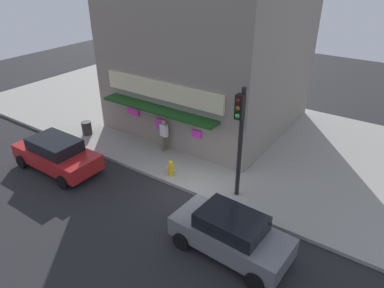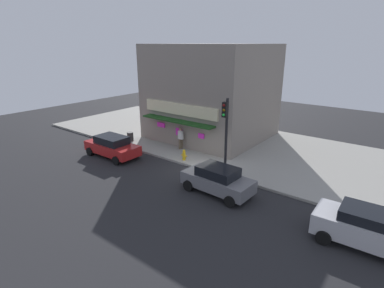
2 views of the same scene
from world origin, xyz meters
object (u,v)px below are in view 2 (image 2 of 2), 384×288
parked_car_red (112,146)px  pedestrian (181,137)px  fire_hydrant (184,155)px  trash_can (130,136)px  parked_car_silver (368,228)px  parked_car_grey (218,180)px  traffic_light (226,125)px

parked_car_red → pedestrian: bearing=51.8°
parked_car_red → fire_hydrant: bearing=25.6°
trash_can → parked_car_silver: bearing=-10.4°
parked_car_grey → trash_can: bearing=163.8°
pedestrian → parked_car_red: 5.23m
pedestrian → parked_car_grey: pedestrian is taller
trash_can → pedestrian: bearing=12.2°
parked_car_grey → parked_car_silver: bearing=-1.7°
pedestrian → fire_hydrant: bearing=-44.9°
trash_can → parked_car_red: (1.52, -3.08, 0.29)m
traffic_light → pedestrian: traffic_light is taller
parked_car_red → parked_car_grey: 9.40m
parked_car_red → parked_car_grey: size_ratio=1.06×
pedestrian → trash_can: bearing=-167.8°
pedestrian → traffic_light: bearing=-16.0°
pedestrian → parked_car_silver: 14.38m
trash_can → parked_car_red: bearing=-63.7°
traffic_light → fire_hydrant: traffic_light is taller
fire_hydrant → parked_car_grey: (4.43, -2.47, 0.28)m
parked_car_red → traffic_light: bearing=18.4°
parked_car_red → parked_car_grey: parked_car_red is taller
trash_can → parked_car_grey: 11.37m
traffic_light → parked_car_grey: 3.88m
traffic_light → parked_car_silver: size_ratio=1.12×
pedestrian → parked_car_silver: bearing=-17.9°
fire_hydrant → parked_car_red: bearing=-154.4°
pedestrian → parked_car_grey: (6.17, -4.20, -0.28)m
traffic_light → parked_car_grey: traffic_light is taller
parked_car_silver → parked_car_grey: bearing=178.3°
parked_car_red → parked_car_silver: parked_car_silver is taller
traffic_light → pedestrian: (-4.89, 1.40, -2.10)m
parked_car_red → parked_car_silver: bearing=-1.1°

